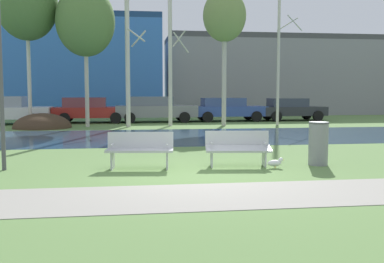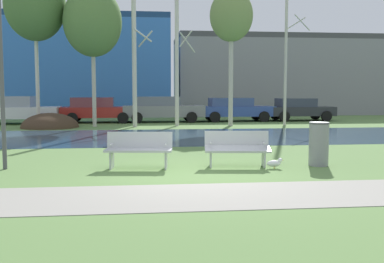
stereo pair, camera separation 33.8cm
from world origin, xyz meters
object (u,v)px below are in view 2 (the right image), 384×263
Objects in this scene: bench_left at (139,149)px; parked_hatch_third_grey at (162,109)px; parked_van_nearest_white at (14,109)px; parked_suv_fifth_dark at (299,109)px; bench_right at (237,148)px; trash_bin at (319,143)px; parked_sedan_second_red at (97,109)px; parked_wagon_fourth_blue at (235,109)px; seagull at (275,163)px.

bench_left is 15.98m from parked_hatch_third_grey.
parked_suv_fifth_dark is (16.90, 0.92, -0.07)m from parked_van_nearest_white.
bench_right is at bearing -58.06° from parked_van_nearest_white.
trash_bin is (4.48, -0.09, 0.09)m from bench_left.
parked_suv_fifth_dark is at bearing 3.11° from parked_van_nearest_white.
parked_sedan_second_red is (-7.05, 16.03, 0.21)m from trash_bin.
parked_wagon_fourth_blue is (5.70, 16.15, 0.29)m from bench_left.
bench_right is 0.34× the size of parked_hatch_third_grey.
trash_bin is 19.26m from parked_van_nearest_white.
seagull is (-1.22, -0.30, -0.43)m from trash_bin.
parked_wagon_fourth_blue is at bearing 3.86° from parked_van_nearest_white.
seagull is at bearing -166.04° from trash_bin.
parked_hatch_third_grey is at bearing 94.27° from bench_right.
parked_van_nearest_white is (-10.37, 15.68, 0.68)m from seagull.
parked_van_nearest_white is 16.93m from parked_suv_fifth_dark.
trash_bin is 0.23× the size of parked_hatch_third_grey.
parked_suv_fifth_dark reaches higher than bench_left.
trash_bin is 17.14m from parked_suv_fifth_dark.
parked_sedan_second_red is at bearing -178.48° from parked_wagon_fourth_blue.
parked_wagon_fourth_blue is (3.28, 16.15, 0.29)m from bench_right.
bench_left is 0.35× the size of parked_van_nearest_white.
parked_van_nearest_white reaches higher than parked_wagon_fourth_blue.
trash_bin reaches higher than bench_left.
parked_wagon_fourth_blue is at bearing 2.89° from parked_hatch_third_grey.
bench_left is at bearing -80.83° from parked_sedan_second_red.
parked_sedan_second_red reaches higher than parked_suv_fifth_dark.
parked_wagon_fourth_blue is at bearing 1.52° from parked_sedan_second_red.
trash_bin is 17.51m from parked_sedan_second_red.
parked_hatch_third_grey reaches higher than parked_suv_fifth_dark.
bench_left is 16.14m from parked_sedan_second_red.
parked_suv_fifth_dark is (4.09, 0.05, -0.02)m from parked_wagon_fourth_blue.
bench_right is at bearing -101.48° from parked_wagon_fourth_blue.
parked_sedan_second_red is at bearing 107.38° from bench_right.
seagull is 0.09× the size of parked_wagon_fourth_blue.
parked_wagon_fourth_blue reaches higher than parked_suv_fifth_dark.
parked_suv_fifth_dark is (6.53, 16.60, 0.61)m from seagull.
trash_bin is 2.58× the size of seagull.
bench_left is 1.00× the size of bench_right.
bench_right is at bearing -72.62° from parked_sedan_second_red.
parked_suv_fifth_dark is at bearing 58.88° from bench_left.
parked_wagon_fourth_blue is at bearing 81.62° from seagull.
trash_bin is 16.35m from parked_hatch_third_grey.
parked_suv_fifth_dark is at bearing 71.96° from trash_bin.
trash_bin is at bearing 13.96° from seagull.
parked_wagon_fourth_blue reaches higher than bench_right.
seagull is 0.10× the size of parked_suv_fifth_dark.
parked_hatch_third_grey is at bearing 4.38° from parked_van_nearest_white.
parked_sedan_second_red is at bearing 99.17° from bench_left.
parked_suv_fifth_dark is (7.37, 16.21, 0.27)m from bench_right.
bench_right is 16.70m from parked_sedan_second_red.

